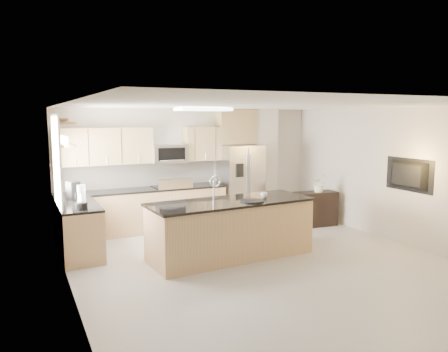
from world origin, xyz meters
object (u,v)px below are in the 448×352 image
island (231,229)px  credenza (315,209)px  platter (252,201)px  flower_vase (319,178)px  blender (82,199)px  microwave (169,154)px  kettle (81,198)px  cup (264,195)px  coffee_maker (73,191)px  television (406,175)px  refrigerator (240,183)px  range (172,207)px  bowl (61,119)px

island → credenza: (2.67, 1.14, -0.11)m
island → platter: 0.63m
flower_vase → blender: bearing=-175.6°
microwave → blender: size_ratio=1.86×
microwave → island: 2.69m
kettle → cup: bearing=-21.9°
coffee_maker → microwave: bearing=21.0°
coffee_maker → cup: bearing=-28.4°
cup → platter: size_ratio=0.31×
credenza → island: bearing=-151.8°
coffee_maker → television: (5.61, -2.44, 0.27)m
microwave → television: 4.79m
microwave → refrigerator: microwave is taller
range → coffee_maker: bearing=-162.0°
credenza → bowl: 5.60m
range → island: (0.29, -2.30, 0.03)m
island → blender: 2.54m
island → credenza: island is taller
island → kettle: size_ratio=12.30×
television → blender: bearing=74.8°
microwave → island: size_ratio=0.26×
microwave → cup: 2.69m
microwave → refrigerator: (1.66, -0.17, -0.74)m
range → refrigerator: (1.66, -0.05, 0.42)m
microwave → blender: (-2.07, -1.73, -0.53)m
refrigerator → kettle: size_ratio=7.47×
microwave → bowl: bowl is taller
range → island: island is taller
microwave → kettle: microwave is taller
island → coffee_maker: 2.94m
island → blender: size_ratio=7.17×
microwave → refrigerator: bearing=-5.9°
television → platter: bearing=78.5°
microwave → flower_vase: (3.01, -1.34, -0.55)m
flower_vase → platter: bearing=-151.7°
range → island: size_ratio=0.39×
blender → cup: bearing=-13.4°
refrigerator → credenza: bearing=-40.4°
microwave → flower_vase: size_ratio=1.24×
microwave → flower_vase: microwave is taller
flower_vase → television: television is taller
kettle → flower_vase: flower_vase is taller
island → television: (3.22, -0.82, 0.85)m
microwave → bowl: bearing=-158.5°
refrigerator → credenza: (1.31, -1.11, -0.51)m
blender → coffee_maker: blender is taller
cup → flower_vase: flower_vase is taller
microwave → refrigerator: 1.82m
blender → television: size_ratio=0.38×
microwave → coffee_maker: (-2.10, -0.81, -0.55)m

